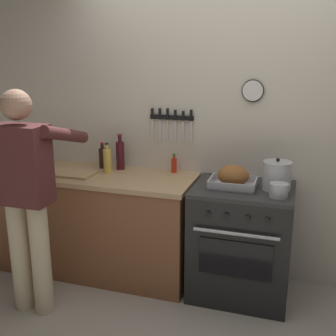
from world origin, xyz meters
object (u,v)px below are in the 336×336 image
at_px(saucepan, 279,190).
at_px(bottle_wine_red, 120,155).
at_px(person_cook, 26,189).
at_px(stove, 241,241).
at_px(bottle_soy_sauce, 103,157).
at_px(roasting_pan, 233,177).
at_px(stock_pot, 277,176).
at_px(cutting_board, 73,174).
at_px(bottle_cooking_oil, 107,160).
at_px(bottle_hot_sauce, 174,165).

height_order(saucepan, bottle_wine_red, bottle_wine_red).
xyz_separation_m(person_cook, bottle_wine_red, (0.34, 0.88, 0.08)).
xyz_separation_m(stove, bottle_wine_red, (-1.11, 0.20, 0.58)).
relative_size(person_cook, saucepan, 12.52).
xyz_separation_m(saucepan, bottle_soy_sauce, (-1.54, 0.34, 0.05)).
height_order(roasting_pan, stock_pot, stock_pot).
bearing_deg(stock_pot, bottle_soy_sauce, 173.71).
distance_m(person_cook, saucepan, 1.80).
xyz_separation_m(roasting_pan, cutting_board, (-1.34, -0.07, -0.07)).
relative_size(cutting_board, bottle_wine_red, 1.15).
height_order(stove, bottle_wine_red, bottle_wine_red).
relative_size(bottle_wine_red, bottle_cooking_oil, 1.20).
distance_m(stove, cutting_board, 1.50).
bearing_deg(roasting_pan, bottle_soy_sauce, 169.91).
bearing_deg(bottle_hot_sauce, person_cook, -131.63).
bearing_deg(bottle_wine_red, bottle_soy_sauce, -177.68).
bearing_deg(person_cook, bottle_cooking_oil, -17.14).
bearing_deg(stock_pot, cutting_board, -176.07).
bearing_deg(stove, saucepan, -29.74).
height_order(person_cook, cutting_board, person_cook).
xyz_separation_m(person_cook, roasting_pan, (1.37, 0.66, 0.03)).
bearing_deg(person_cook, cutting_board, 0.87).
relative_size(roasting_pan, bottle_wine_red, 1.12).
distance_m(person_cook, stock_pot, 1.83).
xyz_separation_m(cutting_board, bottle_soy_sauce, (0.14, 0.28, 0.09)).
distance_m(stove, bottle_cooking_oil, 1.30).
relative_size(stove, bottle_wine_red, 2.87).
height_order(person_cook, bottle_cooking_oil, person_cook).
bearing_deg(stove, cutting_board, -176.30).
relative_size(saucepan, bottle_wine_red, 0.42).
bearing_deg(bottle_cooking_oil, cutting_board, -149.74).
xyz_separation_m(stove, roasting_pan, (-0.08, -0.02, 0.53)).
height_order(person_cook, stock_pot, person_cook).
distance_m(person_cook, cutting_board, 0.59).
distance_m(roasting_pan, saucepan, 0.37).
xyz_separation_m(roasting_pan, stock_pot, (0.32, 0.05, 0.03)).
xyz_separation_m(stock_pot, saucepan, (0.03, -0.17, -0.06)).
distance_m(stove, saucepan, 0.59).
distance_m(stock_pot, bottle_soy_sauce, 1.53).
distance_m(roasting_pan, bottle_cooking_oil, 1.09).
bearing_deg(saucepan, bottle_cooking_oil, 171.79).
xyz_separation_m(person_cook, bottle_hot_sauce, (0.82, 0.92, 0.01)).
bearing_deg(cutting_board, roasting_pan, 2.90).
distance_m(stock_pot, bottle_hot_sauce, 0.89).
bearing_deg(bottle_wine_red, roasting_pan, -12.08).
height_order(roasting_pan, bottle_soy_sauce, bottle_soy_sauce).
xyz_separation_m(roasting_pan, saucepan, (0.35, -0.13, -0.03)).
distance_m(cutting_board, bottle_hot_sauce, 0.86).
xyz_separation_m(cutting_board, bottle_wine_red, (0.31, 0.29, 0.12)).
bearing_deg(person_cook, bottle_wine_red, -17.38).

